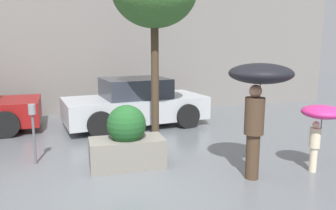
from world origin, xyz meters
TOP-DOWN VIEW (x-y plane):
  - ground_plane at (0.00, 0.00)m, footprint 40.00×40.00m
  - building_facade at (0.00, 6.50)m, footprint 18.00×0.30m
  - planter_box at (0.01, 0.93)m, footprint 1.42×0.75m
  - person_adult at (2.14, -0.18)m, footprint 1.10×1.10m
  - person_child at (3.35, -0.33)m, footprint 0.73×0.73m
  - parked_car_near at (0.78, 4.22)m, footprint 4.25×2.49m
  - parking_meter at (-1.72, 1.60)m, footprint 0.14×0.14m

SIDE VIEW (x-z plane):
  - ground_plane at x=0.00m, z-range 0.00..0.00m
  - planter_box at x=0.01m, z-range -0.09..1.13m
  - parked_car_near at x=0.78m, z-range -0.05..1.34m
  - parking_meter at x=-1.72m, z-range 0.27..1.47m
  - person_child at x=3.35m, z-range 0.41..1.67m
  - person_adult at x=2.14m, z-range 0.62..2.64m
  - building_facade at x=0.00m, z-range 0.00..6.00m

